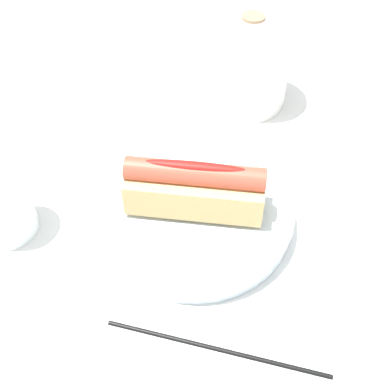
# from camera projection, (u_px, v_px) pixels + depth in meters

# --- Properties ---
(ground_plane) EXTENTS (2.40, 2.40, 0.00)m
(ground_plane) POSITION_uv_depth(u_px,v_px,m) (195.00, 235.00, 0.60)
(ground_plane) COLOR white
(serving_bowl) EXTENTS (0.23, 0.23, 0.03)m
(serving_bowl) POSITION_uv_depth(u_px,v_px,m) (192.00, 213.00, 0.60)
(serving_bowl) COLOR silver
(serving_bowl) RESTS_ON ground_plane
(hotdog_front) EXTENTS (0.16, 0.07, 0.06)m
(hotdog_front) POSITION_uv_depth(u_px,v_px,m) (192.00, 187.00, 0.57)
(hotdog_front) COLOR #DBB270
(hotdog_front) RESTS_ON serving_bowl
(water_glass) EXTENTS (0.07, 0.07, 0.09)m
(water_glass) POSITION_uv_depth(u_px,v_px,m) (0.00, 204.00, 0.57)
(water_glass) COLOR white
(water_glass) RESTS_ON ground_plane
(paper_towel_roll) EXTENTS (0.11, 0.11, 0.13)m
(paper_towel_roll) POSITION_uv_depth(u_px,v_px,m) (249.00, 62.00, 0.72)
(paper_towel_roll) COLOR white
(paper_towel_roll) RESTS_ON ground_plane
(chopstick_near) EXTENTS (0.21, 0.07, 0.01)m
(chopstick_near) POSITION_uv_depth(u_px,v_px,m) (217.00, 348.00, 0.50)
(chopstick_near) COLOR black
(chopstick_near) RESTS_ON ground_plane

